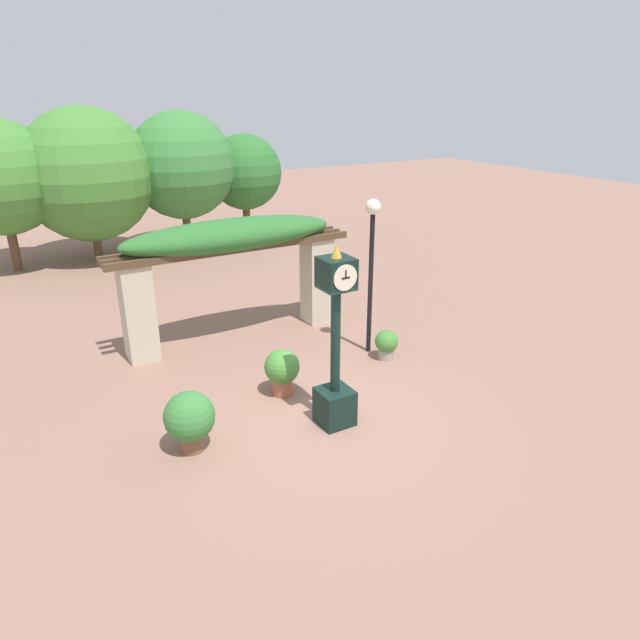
# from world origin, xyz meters

# --- Properties ---
(ground_plane) EXTENTS (60.00, 60.00, 0.00)m
(ground_plane) POSITION_xyz_m (0.00, 0.00, 0.00)
(ground_plane) COLOR #8E6656
(pedestal_clock) EXTENTS (0.57, 0.57, 3.16)m
(pedestal_clock) POSITION_xyz_m (0.05, -0.26, 1.33)
(pedestal_clock) COLOR black
(pedestal_clock) RESTS_ON ground
(pergola) EXTENTS (5.51, 1.22, 2.78)m
(pergola) POSITION_xyz_m (0.00, 3.97, 2.05)
(pergola) COLOR #BCB299
(pergola) RESTS_ON ground
(potted_plant_near_left) EXTENTS (0.81, 0.81, 1.02)m
(potted_plant_near_left) POSITION_xyz_m (-2.33, 0.21, 0.58)
(potted_plant_near_left) COLOR brown
(potted_plant_near_left) RESTS_ON ground
(potted_plant_near_right) EXTENTS (0.49, 0.49, 0.65)m
(potted_plant_near_right) POSITION_xyz_m (2.33, 1.35, 0.35)
(potted_plant_near_right) COLOR gray
(potted_plant_near_right) RESTS_ON ground
(potted_plant_far_left) EXTENTS (0.66, 0.66, 0.90)m
(potted_plant_far_left) POSITION_xyz_m (-0.27, 1.10, 0.51)
(potted_plant_far_left) COLOR #9E563D
(potted_plant_far_left) RESTS_ON ground
(lamp_post) EXTENTS (0.31, 0.31, 3.33)m
(lamp_post) POSITION_xyz_m (2.22, 1.86, 2.36)
(lamp_post) COLOR black
(lamp_post) RESTS_ON ground
(tree_line) EXTENTS (11.15, 4.25, 4.93)m
(tree_line) POSITION_xyz_m (-0.57, 12.51, 2.81)
(tree_line) COLOR brown
(tree_line) RESTS_ON ground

